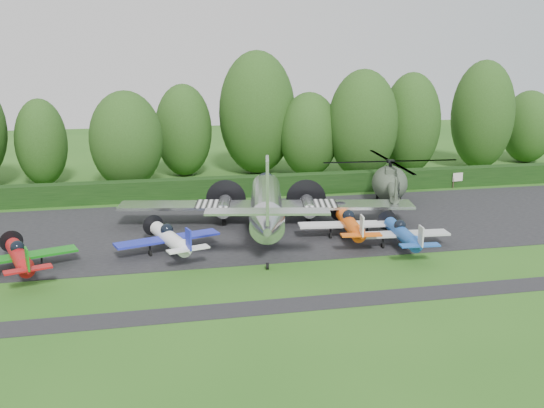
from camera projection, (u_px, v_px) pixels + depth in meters
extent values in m
plane|color=#235317|center=(264.00, 270.00, 40.26)|extent=(160.00, 160.00, 0.00)
cube|color=black|center=(241.00, 228.00, 49.75)|extent=(70.00, 18.00, 0.01)
cube|color=black|center=(284.00, 306.00, 34.57)|extent=(70.00, 2.00, 0.00)
cube|color=black|center=(224.00, 197.00, 60.18)|extent=(90.00, 1.60, 2.00)
cylinder|color=silver|center=(266.00, 205.00, 48.84)|extent=(2.53, 13.19, 2.53)
cone|color=silver|center=(251.00, 185.00, 55.84)|extent=(2.53, 1.65, 2.53)
cone|color=silver|center=(289.00, 225.00, 41.19)|extent=(2.53, 3.30, 2.53)
sphere|color=black|center=(253.00, 182.00, 54.71)|extent=(1.65, 1.65, 1.65)
cube|color=silver|center=(264.00, 205.00, 49.96)|extent=(24.18, 2.64, 0.24)
cube|color=white|center=(211.00, 206.00, 49.06)|extent=(2.86, 2.75, 0.05)
cube|color=white|center=(315.00, 201.00, 50.80)|extent=(2.86, 2.75, 0.05)
cylinder|color=silver|center=(221.00, 209.00, 49.96)|extent=(1.21, 3.52, 1.21)
cylinder|color=silver|center=(303.00, 204.00, 51.35)|extent=(1.21, 3.52, 1.21)
cylinder|color=black|center=(217.00, 201.00, 52.30)|extent=(3.52, 0.03, 3.52)
cylinder|color=black|center=(296.00, 198.00, 53.70)|extent=(3.52, 0.03, 3.52)
cube|color=silver|center=(292.00, 211.00, 40.06)|extent=(8.24, 1.54, 0.15)
cube|color=silver|center=(294.00, 189.00, 39.37)|extent=(0.20, 2.42, 4.18)
cylinder|color=black|center=(221.00, 224.00, 49.84)|extent=(0.27, 0.99, 0.99)
cylinder|color=black|center=(304.00, 219.00, 51.23)|extent=(0.27, 0.99, 0.99)
cylinder|color=black|center=(293.00, 265.00, 40.54)|extent=(0.20, 0.48, 0.48)
cylinder|color=#A40F11|center=(20.00, 257.00, 39.26)|extent=(1.02, 5.82, 1.02)
sphere|color=black|center=(21.00, 247.00, 39.74)|extent=(0.89, 0.89, 0.89)
cube|color=#106F11|center=(21.00, 257.00, 39.80)|extent=(7.41, 1.38, 0.15)
cube|color=#A40F11|center=(8.00, 272.00, 35.88)|extent=(2.75, 0.74, 0.11)
cube|color=#106F11|center=(6.00, 261.00, 35.61)|extent=(0.11, 0.85, 1.38)
cylinder|color=black|center=(30.00, 240.00, 42.83)|extent=(1.59, 0.02, 1.59)
cylinder|color=black|center=(0.00, 271.00, 39.53)|extent=(0.15, 0.47, 0.47)
cylinder|color=black|center=(44.00, 268.00, 40.07)|extent=(0.15, 0.47, 0.47)
cylinder|color=black|center=(29.00, 258.00, 42.12)|extent=(0.13, 0.42, 0.42)
cylinder|color=white|center=(170.00, 239.00, 42.98)|extent=(1.04, 5.96, 1.04)
sphere|color=black|center=(169.00, 229.00, 43.48)|extent=(0.91, 0.91, 0.91)
cube|color=#1D25AE|center=(170.00, 238.00, 43.54)|extent=(7.59, 1.41, 0.15)
cube|color=white|center=(172.00, 251.00, 39.52)|extent=(2.82, 0.76, 0.11)
cube|color=#1D25AE|center=(172.00, 241.00, 39.25)|extent=(0.11, 0.87, 1.41)
cylinder|color=black|center=(168.00, 224.00, 46.63)|extent=(1.63, 0.02, 1.63)
cylinder|color=black|center=(151.00, 252.00, 43.26)|extent=(0.15, 0.48, 0.48)
cylinder|color=black|center=(190.00, 249.00, 43.82)|extent=(0.15, 0.48, 0.48)
cylinder|color=black|center=(169.00, 240.00, 45.91)|extent=(0.13, 0.43, 0.43)
cylinder|color=#ED570D|center=(350.00, 224.00, 46.42)|extent=(1.06, 6.09, 1.06)
sphere|color=black|center=(347.00, 216.00, 46.93)|extent=(0.93, 0.93, 0.93)
cube|color=silver|center=(348.00, 224.00, 46.98)|extent=(7.75, 1.44, 0.15)
cube|color=#ED570D|center=(367.00, 235.00, 42.89)|extent=(2.88, 0.77, 0.11)
cube|color=silver|center=(368.00, 225.00, 42.60)|extent=(0.11, 0.89, 1.44)
cylinder|color=black|center=(335.00, 211.00, 50.15)|extent=(1.66, 0.02, 1.66)
cylinder|color=black|center=(330.00, 237.00, 46.70)|extent=(0.15, 0.49, 0.49)
cylinder|color=black|center=(366.00, 235.00, 47.27)|extent=(0.15, 0.49, 0.49)
cylinder|color=black|center=(338.00, 227.00, 49.41)|extent=(0.13, 0.44, 0.44)
cylinder|color=#1C4FA8|center=(402.00, 234.00, 44.20)|extent=(1.00, 5.74, 1.00)
sphere|color=black|center=(399.00, 225.00, 44.68)|extent=(0.88, 0.88, 0.88)
cube|color=#B7BBBE|center=(399.00, 234.00, 44.74)|extent=(7.31, 1.36, 0.15)
cube|color=#1C4FA8|center=(424.00, 245.00, 40.87)|extent=(2.71, 0.73, 0.10)
cube|color=#B7BBBE|center=(425.00, 236.00, 40.60)|extent=(0.10, 0.84, 1.36)
cylinder|color=black|center=(383.00, 220.00, 47.72)|extent=(1.57, 0.02, 1.57)
cylinder|color=black|center=(383.00, 246.00, 44.47)|extent=(0.15, 0.46, 0.46)
cylinder|color=black|center=(417.00, 244.00, 45.01)|extent=(0.15, 0.46, 0.46)
cylinder|color=black|center=(388.00, 236.00, 47.02)|extent=(0.13, 0.42, 0.42)
ellipsoid|color=#354132|center=(390.00, 183.00, 57.49)|extent=(3.35, 6.14, 3.21)
cylinder|color=#354132|center=(411.00, 191.00, 52.83)|extent=(0.75, 6.44, 0.75)
cube|color=#354132|center=(429.00, 188.00, 49.43)|extent=(0.13, 0.97, 1.72)
cylinder|color=black|center=(390.00, 166.00, 57.09)|extent=(0.32, 0.32, 0.86)
cylinder|color=black|center=(391.00, 161.00, 56.97)|extent=(0.75, 0.75, 0.27)
cylinder|color=black|center=(391.00, 161.00, 56.97)|extent=(12.87, 12.87, 0.06)
cube|color=#354132|center=(394.00, 172.00, 56.37)|extent=(0.97, 2.15, 0.75)
ellipsoid|color=black|center=(383.00, 178.00, 59.09)|extent=(2.04, 2.04, 1.83)
cylinder|color=black|center=(375.00, 198.00, 58.48)|extent=(0.19, 0.60, 0.60)
cylinder|color=black|center=(396.00, 197.00, 58.91)|extent=(0.19, 0.60, 0.60)
cylinder|color=black|center=(403.00, 209.00, 54.64)|extent=(0.17, 0.51, 0.51)
cylinder|color=#3F3326|center=(452.00, 183.00, 64.17)|extent=(0.11, 0.11, 1.07)
cylinder|color=#3F3326|center=(475.00, 182.00, 64.70)|extent=(0.11, 0.11, 1.07)
cube|color=beige|center=(464.00, 176.00, 64.28)|extent=(2.85, 0.07, 0.89)
cylinder|color=black|center=(526.00, 151.00, 78.46)|extent=(0.70, 0.70, 3.03)
ellipsoid|color=#203D13|center=(528.00, 127.00, 77.69)|extent=(6.55, 6.55, 9.27)
cylinder|color=black|center=(479.00, 151.00, 74.23)|extent=(0.70, 0.70, 4.29)
ellipsoid|color=#203D13|center=(482.00, 115.00, 73.15)|extent=(7.43, 7.43, 13.12)
cylinder|color=black|center=(361.00, 161.00, 68.70)|extent=(0.70, 0.70, 4.00)
ellipsoid|color=#203D13|center=(363.00, 124.00, 67.68)|extent=(7.85, 7.85, 12.22)
cylinder|color=black|center=(257.00, 154.00, 71.43)|extent=(0.70, 0.70, 4.66)
ellipsoid|color=#203D13|center=(257.00, 113.00, 70.25)|extent=(8.87, 8.87, 14.23)
cylinder|color=black|center=(128.00, 172.00, 63.73)|extent=(0.70, 0.70, 3.35)
ellipsoid|color=#203D13|center=(126.00, 140.00, 62.88)|extent=(7.54, 7.54, 10.23)
cylinder|color=black|center=(44.00, 171.00, 65.23)|extent=(0.70, 0.70, 3.04)
ellipsoid|color=#203D13|center=(41.00, 142.00, 64.46)|extent=(5.40, 5.40, 9.29)
cylinder|color=black|center=(185.00, 161.00, 70.17)|extent=(0.70, 0.70, 3.45)
ellipsoid|color=#203D13|center=(184.00, 130.00, 69.30)|extent=(6.48, 6.48, 10.54)
cylinder|color=black|center=(309.00, 163.00, 69.71)|extent=(0.70, 0.70, 3.16)
ellipsoid|color=#203D13|center=(309.00, 135.00, 68.91)|extent=(6.79, 6.79, 9.65)
cylinder|color=black|center=(409.00, 157.00, 71.52)|extent=(0.70, 0.70, 3.85)
ellipsoid|color=#203D13|center=(411.00, 123.00, 70.55)|extent=(6.79, 6.79, 11.78)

